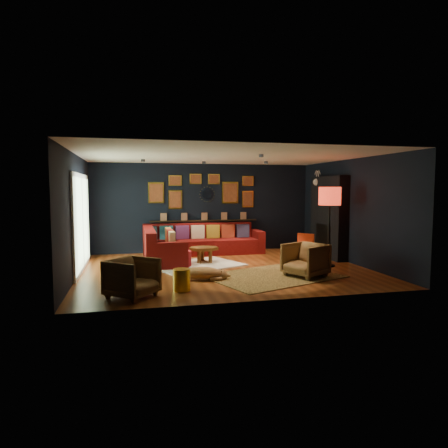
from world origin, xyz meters
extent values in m
plane|color=brown|center=(0.00, 0.00, 0.00)|extent=(6.50, 6.50, 0.00)
plane|color=black|center=(0.00, 2.75, 1.30)|extent=(6.50, 0.00, 6.50)
plane|color=black|center=(0.00, -2.75, 1.30)|extent=(6.50, 0.00, 6.50)
plane|color=black|center=(-3.25, 0.00, 1.30)|extent=(0.00, 5.50, 5.50)
plane|color=black|center=(3.25, 0.00, 1.30)|extent=(0.00, 5.50, 5.50)
plane|color=white|center=(0.00, 0.00, 2.60)|extent=(6.50, 6.50, 0.00)
cube|color=maroon|center=(-0.20, 2.25, 0.21)|extent=(3.20, 0.95, 0.42)
cube|color=maroon|center=(-0.20, 2.60, 0.63)|extent=(3.20, 0.24, 0.46)
cube|color=maroon|center=(1.50, 2.25, 0.32)|extent=(0.22, 0.95, 0.64)
cube|color=maroon|center=(-1.32, 1.15, 0.21)|extent=(0.95, 2.20, 0.42)
cube|color=maroon|center=(-1.68, 1.15, 0.63)|extent=(0.24, 2.20, 0.46)
cube|color=maroon|center=(-1.32, 0.15, 0.32)|extent=(0.95, 0.22, 0.64)
cube|color=#274A5C|center=(-1.60, 2.40, 0.62)|extent=(0.38, 0.14, 0.38)
cube|color=#1A5468|center=(-1.15, 2.40, 0.62)|extent=(0.38, 0.14, 0.38)
cube|color=#55275C|center=(-0.70, 2.40, 0.62)|extent=(0.38, 0.14, 0.38)
cube|color=beige|center=(-0.25, 2.40, 0.62)|extent=(0.38, 0.14, 0.38)
cube|color=#A58723|center=(0.20, 2.40, 0.62)|extent=(0.38, 0.14, 0.38)
cube|color=maroon|center=(0.65, 2.40, 0.62)|extent=(0.38, 0.14, 0.38)
cube|color=#323050|center=(1.10, 2.40, 0.62)|extent=(0.38, 0.14, 0.38)
cube|color=#B76B2D|center=(-1.15, 1.85, 0.62)|extent=(0.14, 0.38, 0.38)
cube|color=maroon|center=(-1.15, 1.35, 0.62)|extent=(0.14, 0.38, 0.38)
cube|color=tan|center=(-1.15, 0.85, 0.62)|extent=(0.14, 0.38, 0.38)
cube|color=black|center=(0.00, 2.68, 0.92)|extent=(3.20, 0.12, 0.04)
cube|color=gold|center=(-1.40, 2.72, 1.75)|extent=(0.45, 0.03, 0.60)
cube|color=#A04F29|center=(-1.40, 2.70, 1.75)|extent=(0.38, 0.01, 0.51)
cube|color=gold|center=(-0.85, 2.72, 1.55)|extent=(0.40, 0.03, 0.55)
cube|color=#A04F29|center=(-0.85, 2.70, 1.55)|extent=(0.34, 0.01, 0.47)
cube|color=gold|center=(-0.85, 2.72, 2.10)|extent=(0.38, 0.03, 0.30)
cube|color=#A04F29|center=(-0.85, 2.70, 2.10)|extent=(0.32, 0.01, 0.25)
cube|color=gold|center=(0.80, 2.72, 1.75)|extent=(0.50, 0.03, 0.65)
cube|color=#A04F29|center=(0.80, 2.70, 1.75)|extent=(0.42, 0.01, 0.55)
cube|color=gold|center=(1.35, 2.72, 1.55)|extent=(0.35, 0.03, 0.50)
cube|color=#A04F29|center=(1.35, 2.70, 1.55)|extent=(0.30, 0.01, 0.42)
cube|color=gold|center=(1.35, 2.72, 2.10)|extent=(0.35, 0.03, 0.30)
cube|color=#A04F29|center=(1.35, 2.70, 2.10)|extent=(0.30, 0.01, 0.25)
cube|color=gold|center=(-0.25, 2.72, 2.15)|extent=(0.35, 0.03, 0.30)
cube|color=#A04F29|center=(-0.25, 2.70, 2.15)|extent=(0.30, 0.01, 0.25)
cube|color=gold|center=(0.30, 2.72, 2.15)|extent=(0.35, 0.03, 0.30)
cube|color=#A04F29|center=(0.30, 2.70, 2.15)|extent=(0.30, 0.01, 0.25)
cylinder|color=silver|center=(0.10, 2.72, 1.70)|extent=(0.28, 0.03, 0.28)
cone|color=gold|center=(0.32, 2.72, 1.70)|extent=(0.03, 0.16, 0.03)
cone|color=gold|center=(0.30, 2.72, 1.78)|extent=(0.04, 0.16, 0.04)
cone|color=gold|center=(0.26, 2.72, 1.86)|extent=(0.04, 0.16, 0.04)
cone|color=gold|center=(0.18, 2.72, 1.90)|extent=(0.04, 0.16, 0.04)
cone|color=gold|center=(0.10, 2.72, 1.92)|extent=(0.03, 0.16, 0.03)
cone|color=gold|center=(0.02, 2.72, 1.90)|extent=(0.04, 0.16, 0.04)
cone|color=gold|center=(-0.06, 2.72, 1.86)|extent=(0.04, 0.16, 0.04)
cone|color=gold|center=(-0.10, 2.72, 1.78)|extent=(0.04, 0.16, 0.04)
cone|color=gold|center=(-0.12, 2.72, 1.70)|extent=(0.03, 0.16, 0.03)
cone|color=gold|center=(-0.10, 2.72, 1.62)|extent=(0.04, 0.16, 0.04)
cone|color=gold|center=(-0.06, 2.72, 1.54)|extent=(0.04, 0.16, 0.04)
cone|color=gold|center=(0.02, 2.72, 1.50)|extent=(0.04, 0.16, 0.04)
cone|color=gold|center=(0.10, 2.72, 1.48)|extent=(0.03, 0.16, 0.03)
cone|color=gold|center=(0.18, 2.72, 1.50)|extent=(0.04, 0.16, 0.04)
cone|color=gold|center=(0.26, 2.72, 1.54)|extent=(0.04, 0.16, 0.04)
cone|color=gold|center=(0.30, 2.72, 1.62)|extent=(0.04, 0.16, 0.04)
cube|color=black|center=(3.10, 0.90, 1.10)|extent=(0.30, 1.60, 2.20)
cube|color=black|center=(3.04, 0.90, 0.45)|extent=(0.20, 0.80, 0.90)
cone|color=white|center=(3.19, 1.40, 2.05)|extent=(0.35, 0.28, 0.28)
sphere|color=white|center=(2.97, 1.40, 2.05)|extent=(0.20, 0.20, 0.20)
cylinder|color=white|center=(2.99, 1.34, 2.22)|extent=(0.02, 0.10, 0.28)
cylinder|color=white|center=(2.99, 1.46, 2.22)|extent=(0.02, 0.10, 0.28)
cube|color=white|center=(-3.22, 0.60, 1.10)|extent=(0.04, 2.80, 2.20)
cube|color=#C2ECB4|center=(-3.20, 0.60, 1.10)|extent=(0.01, 2.60, 2.00)
cube|color=white|center=(-3.19, 0.60, 1.10)|extent=(0.02, 0.06, 2.00)
cylinder|color=black|center=(-1.80, 1.20, 2.56)|extent=(0.10, 0.10, 0.06)
cylinder|color=black|center=(-0.20, 1.60, 2.56)|extent=(0.10, 0.10, 0.06)
cylinder|color=black|center=(1.40, 1.20, 2.56)|extent=(0.10, 0.10, 0.06)
cylinder|color=black|center=(0.60, -0.80, 2.56)|extent=(0.10, 0.10, 0.06)
cube|color=silver|center=(-0.60, 0.51, 0.01)|extent=(2.48, 2.19, 0.03)
cube|color=#B79046|center=(0.80, -1.03, 0.01)|extent=(3.14, 2.69, 0.02)
cylinder|color=brown|center=(-0.50, 0.69, 0.18)|extent=(0.09, 0.09, 0.30)
cylinder|color=brown|center=(-0.21, 0.69, 0.18)|extent=(0.09, 0.09, 0.30)
cylinder|color=brown|center=(-0.35, 1.01, 0.18)|extent=(0.09, 0.09, 0.30)
cylinder|color=maroon|center=(-1.00, 0.46, 0.21)|extent=(0.54, 0.54, 0.35)
imported|color=#BA8041|center=(-2.11, -2.05, 0.37)|extent=(0.99, 0.99, 0.75)
imported|color=#BA8041|center=(1.47, -1.20, 0.39)|extent=(0.98, 1.00, 0.78)
cylinder|color=gold|center=(-1.24, -1.78, 0.20)|extent=(0.32, 0.32, 0.40)
cylinder|color=black|center=(1.49, -0.60, 0.21)|extent=(0.03, 0.03, 0.41)
cylinder|color=black|center=(1.71, -0.80, 0.21)|extent=(0.03, 0.03, 0.41)
cylinder|color=black|center=(1.69, -0.39, 0.21)|extent=(0.03, 0.03, 0.41)
cylinder|color=black|center=(1.91, -0.58, 0.21)|extent=(0.03, 0.03, 0.41)
cube|color=red|center=(1.70, -0.59, 0.41)|extent=(0.55, 0.55, 0.06)
cube|color=red|center=(1.81, -0.47, 0.64)|extent=(0.32, 0.30, 0.39)
cylinder|color=black|center=(2.50, -0.26, 0.02)|extent=(0.32, 0.32, 0.04)
cylinder|color=black|center=(2.50, -0.26, 0.81)|extent=(0.04, 0.04, 1.53)
cylinder|color=red|center=(2.50, -0.26, 1.69)|extent=(0.52, 0.52, 0.43)
camera|label=1|loc=(-2.11, -8.94, 1.85)|focal=32.00mm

